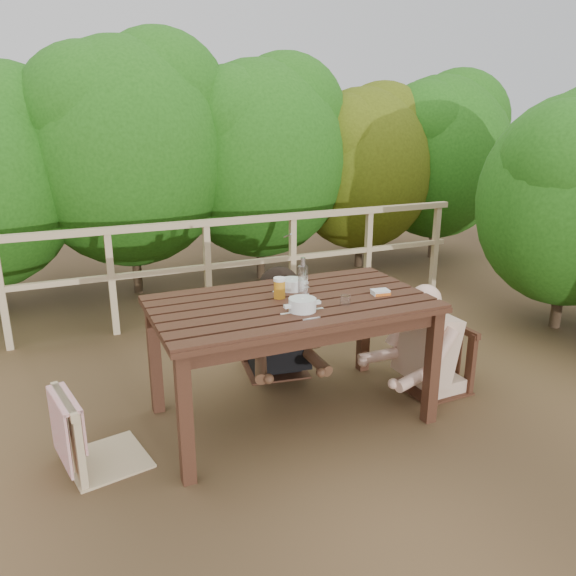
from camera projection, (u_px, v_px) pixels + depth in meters
name	position (u px, v px, depth m)	size (l,w,h in m)	color
ground	(291.00, 415.00, 3.84)	(60.00, 60.00, 0.00)	brown
table	(291.00, 361.00, 3.72)	(1.77, 0.99, 0.82)	#351D12
chair_left	(100.00, 392.00, 3.21)	(0.45, 0.45, 0.91)	tan
chair_far	(275.00, 314.00, 4.38)	(0.47, 0.47, 0.95)	#351D12
chair_right	(436.00, 331.00, 4.09)	(0.45, 0.45, 0.91)	#351D12
woman	(274.00, 289.00, 4.33)	(0.55, 0.68, 1.36)	black
diner_right	(442.00, 302.00, 4.03)	(0.55, 0.67, 1.36)	#D0AA8E
railing	(208.00, 271.00, 5.44)	(5.60, 0.10, 1.01)	tan
hedge_row	(208.00, 119.00, 6.22)	(6.60, 1.60, 3.80)	#1C4D11
soup_near	(302.00, 306.00, 3.39)	(0.28, 0.28, 0.09)	white
soup_far	(292.00, 286.00, 3.79)	(0.27, 0.27, 0.09)	white
bread_roll	(297.00, 307.00, 3.41)	(0.13, 0.10, 0.07)	#9F6C3A
beer_glass	(280.00, 289.00, 3.62)	(0.08, 0.08, 0.15)	orange
bottle	(303.00, 278.00, 3.63)	(0.07, 0.07, 0.28)	silver
tumbler	(345.00, 301.00, 3.50)	(0.07, 0.07, 0.08)	silver
butter_tub	(380.00, 293.00, 3.70)	(0.11, 0.08, 0.05)	white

